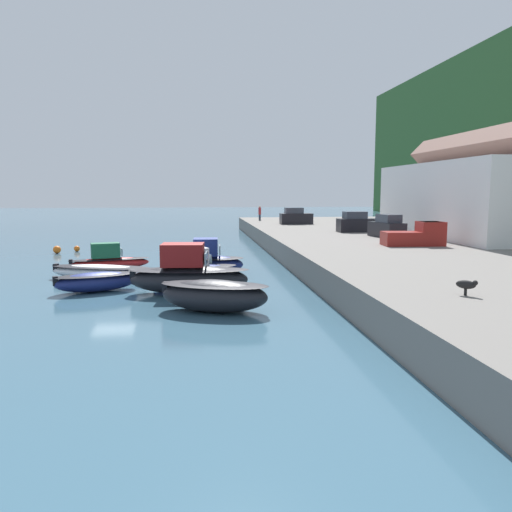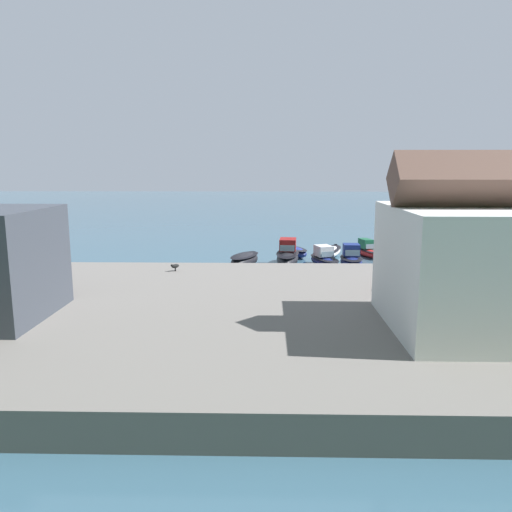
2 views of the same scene
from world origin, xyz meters
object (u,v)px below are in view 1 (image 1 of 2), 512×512
at_px(parked_car_1, 357,223).
at_px(pickup_truck_1, 418,235).
at_px(mooring_buoy_1, 77,249).
at_px(parked_car_2, 296,217).
at_px(moored_boat_5, 100,271).
at_px(dog_on_quay, 467,285).
at_px(parked_car_0, 387,227).
at_px(moored_boat_2, 188,275).
at_px(moored_boat_4, 109,260).
at_px(person_on_quay, 260,213).
at_px(moored_boat_0, 209,261).
at_px(mooring_buoy_0, 57,250).
at_px(moored_boat_6, 96,281).
at_px(moored_boat_1, 195,269).
at_px(moored_boat_3, 214,295).

bearing_deg(parked_car_1, pickup_truck_1, 0.75).
bearing_deg(mooring_buoy_1, parked_car_2, 116.68).
relative_size(moored_boat_5, dog_on_quay, 9.76).
height_order(parked_car_0, parked_car_1, same).
relative_size(moored_boat_2, parked_car_1, 1.73).
bearing_deg(moored_boat_2, parked_car_2, 163.76).
distance_m(moored_boat_4, parked_car_1, 26.70).
relative_size(pickup_truck_1, person_on_quay, 2.27).
bearing_deg(parked_car_2, person_on_quay, -159.20).
relative_size(moored_boat_0, moored_boat_4, 0.81).
bearing_deg(mooring_buoy_0, pickup_truck_1, 67.47).
relative_size(moored_boat_6, mooring_buoy_0, 7.11).
height_order(moored_boat_1, parked_car_2, parked_car_2).
xyz_separation_m(moored_boat_5, parked_car_1, (-16.26, 23.67, 2.14)).
height_order(moored_boat_5, pickup_truck_1, pickup_truck_1).
relative_size(moored_boat_6, mooring_buoy_1, 9.17).
xyz_separation_m(moored_boat_0, moored_boat_4, (-3.12, -7.67, -0.24)).
distance_m(moored_boat_1, mooring_buoy_1, 22.02).
bearing_deg(mooring_buoy_0, moored_boat_5, 24.20).
xyz_separation_m(moored_boat_4, pickup_truck_1, (1.78, 24.36, 1.86)).
xyz_separation_m(parked_car_1, mooring_buoy_0, (0.72, -30.65, -2.32)).
height_order(moored_boat_0, moored_boat_1, moored_boat_0).
bearing_deg(moored_boat_0, dog_on_quay, 32.58).
distance_m(moored_boat_6, mooring_buoy_0, 21.23).
bearing_deg(moored_boat_6, dog_on_quay, 35.68).
xyz_separation_m(moored_boat_1, moored_boat_2, (4.04, -0.38, 0.29)).
bearing_deg(moored_boat_4, mooring_buoy_1, -171.79).
relative_size(moored_boat_3, parked_car_0, 1.38).
xyz_separation_m(parked_car_0, pickup_truck_1, (7.26, -0.27, -0.10)).
relative_size(moored_boat_5, moored_boat_6, 1.42).
height_order(moored_boat_1, mooring_buoy_1, moored_boat_1).
bearing_deg(dog_on_quay, moored_boat_5, -87.28).
relative_size(parked_car_2, mooring_buoy_0, 5.63).
distance_m(moored_boat_0, moored_boat_1, 2.99).
relative_size(moored_boat_1, mooring_buoy_1, 10.81).
xyz_separation_m(moored_boat_1, moored_boat_6, (2.77, -5.95, -0.19)).
relative_size(moored_boat_1, moored_boat_4, 0.99).
distance_m(moored_boat_0, pickup_truck_1, 16.83).
bearing_deg(parked_car_2, parked_car_0, 12.57).
relative_size(moored_boat_2, moored_boat_5, 0.97).
relative_size(moored_boat_3, moored_boat_4, 0.96).
xyz_separation_m(moored_boat_2, moored_boat_4, (-9.97, -6.27, -0.38)).
height_order(moored_boat_5, dog_on_quay, dog_on_quay).
xyz_separation_m(moored_boat_4, mooring_buoy_0, (-11.15, -6.82, -0.36)).
bearing_deg(parked_car_1, moored_boat_0, -48.64).
height_order(parked_car_0, dog_on_quay, parked_car_0).
bearing_deg(moored_boat_1, parked_car_2, 139.54).
xyz_separation_m(moored_boat_3, person_on_quay, (-49.03, 8.64, 2.01)).
bearing_deg(parked_car_2, dog_on_quay, -3.47).
distance_m(moored_boat_2, moored_boat_6, 5.73).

